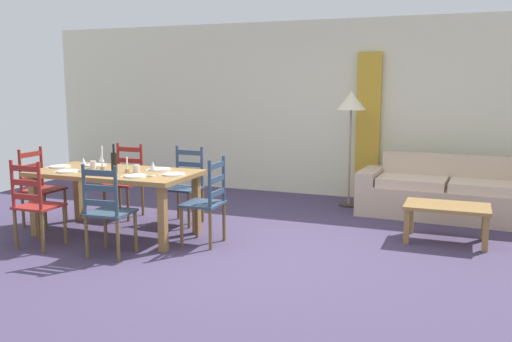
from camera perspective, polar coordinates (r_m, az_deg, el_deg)
The scene contains 33 objects.
ground_plane at distance 5.79m, azimuth -2.45°, elevation -8.53°, with size 9.60×9.60×0.02m, color #433857.
wall_far at distance 8.64m, azimuth 6.37°, elevation 6.46°, with size 9.60×0.16×2.70m, color beige.
curtain_panel_left at distance 8.35m, azimuth 11.62°, elevation 4.52°, with size 0.35×0.08×2.20m, color gold.
dining_table at distance 6.49m, azimuth -14.51°, elevation -0.75°, with size 1.90×0.96×0.75m.
dining_chair_near_left at distance 6.24m, azimuth -22.02°, elevation -3.26°, with size 0.42×0.40×0.96m.
dining_chair_near_right at distance 5.71m, azimuth -15.24°, elevation -4.02°, with size 0.45×0.43×0.96m.
dining_chair_far_left at distance 7.39m, azimuth -13.48°, elevation -0.99°, with size 0.42×0.40×0.96m.
dining_chair_far_right at distance 6.92m, azimuth -7.41°, elevation -1.49°, with size 0.44×0.42×0.96m.
dining_chair_head_west at distance 7.26m, azimuth -21.63°, elevation -1.57°, with size 0.40×0.42×0.96m.
dining_chair_head_east at distance 5.96m, azimuth -5.11°, elevation -3.18°, with size 0.41×0.43×0.96m.
dinner_plate_near_left at distance 6.56m, azimuth -19.01°, elevation -0.02°, with size 0.24×0.24×0.02m, color white.
fork_near_left at distance 6.66m, azimuth -20.00°, elevation 0.01°, with size 0.02×0.17×0.01m, color silver.
dinner_plate_near_right at distance 6.02m, azimuth -12.45°, elevation -0.51°, with size 0.24×0.24×0.02m, color white.
fork_near_right at distance 6.10m, azimuth -13.62°, elevation -0.48°, with size 0.02×0.17×0.01m, color silver.
dinner_plate_far_left at distance 6.94m, azimuth -16.36°, elevation 0.59°, with size 0.24×0.24×0.02m, color white.
fork_far_left at distance 7.03m, azimuth -17.32°, elevation 0.61°, with size 0.02×0.17×0.01m, color silver.
dinner_plate_far_right at distance 6.43m, azimuth -9.99°, elevation 0.18°, with size 0.24×0.24×0.02m, color white.
fork_far_right at distance 6.51m, azimuth -11.12°, elevation 0.20°, with size 0.02×0.17×0.01m, color silver.
dinner_plate_head_west at distance 6.96m, azimuth -19.77°, elevation 0.45°, with size 0.24×0.24×0.02m, color white.
fork_head_west at distance 7.06m, azimuth -20.68°, elevation 0.46°, with size 0.02×0.17×0.01m, color silver.
dinner_plate_head_east at distance 6.06m, azimuth -8.54°, elevation -0.34°, with size 0.24×0.24×0.02m, color white.
fork_head_east at distance 6.13m, azimuth -9.75°, elevation -0.31°, with size 0.02×0.17×0.01m, color silver.
wine_bottle at distance 6.39m, azimuth -14.60°, elevation 0.95°, with size 0.07×0.07×0.32m.
wine_glass_near_left at distance 6.53m, azimuth -17.57°, elevation 0.92°, with size 0.06×0.06×0.16m.
wine_glass_near_right at distance 6.00m, azimuth -10.71°, elevation 0.50°, with size 0.06×0.06×0.16m.
wine_glass_far_left at distance 6.75m, azimuth -15.83°, elevation 1.26°, with size 0.06×0.06×0.16m.
coffee_cup_primary at distance 6.28m, azimuth -12.38°, elevation 0.22°, with size 0.07×0.07×0.09m, color beige.
coffee_cup_secondary at distance 6.73m, azimuth -16.64°, elevation 0.63°, with size 0.07×0.07×0.09m, color beige.
candle_tall at distance 6.59m, azimuth -15.74°, elevation 0.82°, with size 0.05×0.05×0.28m.
candle_short at distance 6.32m, azimuth -13.30°, elevation 0.27°, with size 0.05×0.05×0.18m.
couch at distance 7.61m, azimuth 19.44°, elevation -2.41°, with size 2.32×0.92×0.80m.
coffee_table at distance 6.40m, azimuth 19.30°, elevation -3.92°, with size 0.90×0.56×0.42m.
standing_lamp at distance 7.81m, azimuth 9.90°, elevation 6.55°, with size 0.40×0.40×1.64m.
Camera 1 is at (2.23, -5.04, 1.75)m, focal length 38.33 mm.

